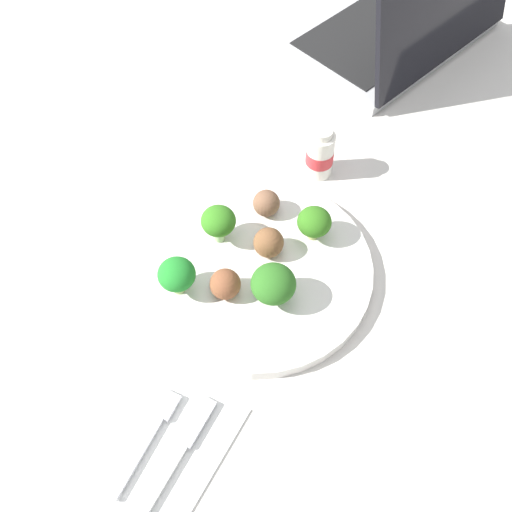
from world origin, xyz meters
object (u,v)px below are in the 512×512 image
object	(u,v)px
meatball_front_left	(266,203)
knife	(177,454)
broccoli_floret_front_left	(177,275)
meatball_back_right	(225,284)
laptop	(403,23)
yogurt_bottle	(320,154)
napkin	(159,453)
plate	(256,269)
broccoli_floret_mid_left	(273,284)
meatball_far_rim	(269,243)
broccoli_floret_far_rim	(218,222)
broccoli_floret_mid_right	(314,222)
fork	(147,436)

from	to	relation	value
meatball_front_left	knife	world-z (taller)	meatball_front_left
broccoli_floret_front_left	meatball_back_right	distance (m)	0.06
meatball_back_right	laptop	distance (m)	0.55
yogurt_bottle	napkin	bearing A→B (deg)	178.97
plate	laptop	size ratio (longest dim) A/B	0.74
napkin	yogurt_bottle	xyz separation A→B (m)	(0.43, -0.01, 0.03)
yogurt_bottle	laptop	distance (m)	0.31
broccoli_floret_mid_left	broccoli_floret_front_left	bearing A→B (deg)	107.77
knife	meatball_back_right	bearing A→B (deg)	10.84
meatball_back_right	napkin	xyz separation A→B (m)	(-0.19, -0.02, -0.03)
meatball_far_rim	laptop	bearing A→B (deg)	-2.74
knife	broccoli_floret_far_rim	bearing A→B (deg)	16.78
broccoli_floret_mid_left	meatball_front_left	distance (m)	0.13
broccoli_floret_mid_left	meatball_back_right	size ratio (longest dim) A/B	1.45
broccoli_floret_mid_right	broccoli_floret_far_rim	bearing A→B (deg)	115.96
plate	broccoli_floret_mid_left	distance (m)	0.06
meatball_front_left	meatball_back_right	xyz separation A→B (m)	(-0.13, -0.01, 0.00)
broccoli_floret_mid_left	knife	bearing A→B (deg)	175.15
broccoli_floret_mid_right	meatball_front_left	xyz separation A→B (m)	(0.01, 0.07, -0.01)
meatball_front_left	yogurt_bottle	xyz separation A→B (m)	(0.11, -0.03, 0.00)
broccoli_floret_mid_right	meatball_back_right	bearing A→B (deg)	152.12
plate	napkin	bearing A→B (deg)	-179.75
plate	napkin	size ratio (longest dim) A/B	1.65
plate	knife	bearing A→B (deg)	-175.29
knife	laptop	bearing A→B (deg)	-0.65
plate	broccoli_floret_mid_right	bearing A→B (deg)	-33.63
broccoli_floret_mid_left	meatball_far_rim	distance (m)	0.07
napkin	knife	world-z (taller)	knife
broccoli_floret_mid_left	napkin	xyz separation A→B (m)	(-0.21, 0.04, -0.04)
broccoli_floret_front_left	napkin	world-z (taller)	broccoli_floret_front_left
broccoli_floret_far_rim	meatball_front_left	bearing A→B (deg)	-29.38
broccoli_floret_mid_right	meatball_back_right	xyz separation A→B (m)	(-0.12, 0.06, -0.01)
broccoli_floret_mid_right	knife	xyz separation A→B (m)	(-0.30, 0.03, -0.04)
broccoli_floret_mid_left	broccoli_floret_far_rim	bearing A→B (deg)	60.76
meatball_front_left	broccoli_floret_mid_left	bearing A→B (deg)	-152.88
napkin	knife	bearing A→B (deg)	-72.84
broccoli_floret_mid_left	meatball_front_left	world-z (taller)	broccoli_floret_mid_left
meatball_front_left	broccoli_floret_far_rim	bearing A→B (deg)	150.62
meatball_back_right	laptop	bearing A→B (deg)	-4.61
plate	knife	distance (m)	0.24
plate	fork	distance (m)	0.23
plate	broccoli_floret_front_left	world-z (taller)	broccoli_floret_front_left
plate	laptop	distance (m)	0.50
broccoli_floret_front_left	laptop	xyz separation A→B (m)	(0.57, -0.10, -0.01)
broccoli_floret_front_left	broccoli_floret_mid_right	bearing A→B (deg)	-39.74
meatball_front_left	knife	size ratio (longest dim) A/B	0.23
knife	yogurt_bottle	bearing A→B (deg)	1.45
broccoli_floret_mid_right	meatball_far_rim	size ratio (longest dim) A/B	1.24
broccoli_floret_mid_left	yogurt_bottle	size ratio (longest dim) A/B	0.68
broccoli_floret_front_left	meatball_back_right	world-z (taller)	broccoli_floret_front_left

